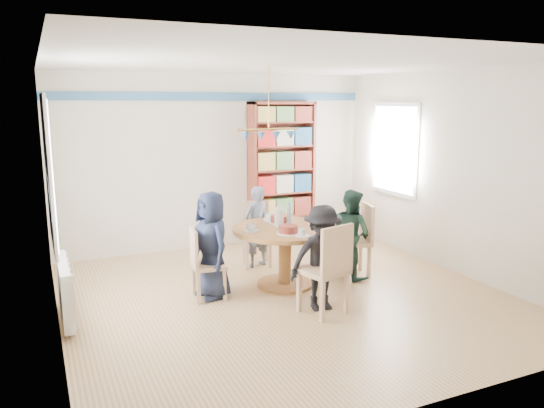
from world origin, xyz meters
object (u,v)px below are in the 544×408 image
dining_table (285,243)px  person_far (256,226)px  person_right (351,234)px  bookshelf (282,174)px  chair_near (329,266)px  radiator (65,290)px  chair_left (203,261)px  chair_right (359,236)px  person_near (322,258)px  person_left (212,245)px  chair_far (256,230)px

dining_table → person_far: size_ratio=1.14×
person_right → bookshelf: size_ratio=0.51×
chair_near → person_right: person_right is taller
dining_table → chair_near: size_ratio=1.28×
radiator → chair_left: (1.50, 0.03, 0.11)m
chair_right → dining_table: bearing=179.0°
dining_table → chair_left: size_ratio=1.54×
dining_table → person_near: size_ratio=1.10×
chair_left → dining_table: bearing=0.8°
chair_near → bookshelf: (0.87, 3.03, 0.56)m
radiator → person_left: person_left is taller
chair_left → person_near: bearing=-37.1°
chair_left → person_right: (2.00, -0.03, 0.12)m
person_left → dining_table: bearing=79.9°
chair_left → chair_right: chair_right is taller
radiator → chair_near: bearing=-20.8°
radiator → person_far: person_far is taller
chair_right → person_near: person_near is taller
person_far → bookshelf: bookshelf is taller
chair_right → radiator: bearing=-179.5°
person_far → bookshelf: size_ratio=0.50×
radiator → person_right: (3.50, 0.00, 0.23)m
dining_table → chair_near: chair_near is taller
chair_far → person_right: size_ratio=0.76×
chair_left → person_near: size_ratio=0.72×
person_right → bookshelf: 2.11m
person_left → person_right: size_ratio=1.08×
dining_table → chair_far: size_ratio=1.46×
person_left → person_far: 1.29m
chair_near → person_far: bearing=91.0°
chair_near → person_right: 1.35m
chair_far → person_left: (-0.97, -0.98, 0.14)m
person_right → chair_left: bearing=76.7°
chair_far → person_near: 1.84m
person_right → bookshelf: bookshelf is taller
bookshelf → person_right: bearing=-88.9°
dining_table → bookshelf: (0.89, 1.99, 0.56)m
chair_near → bookshelf: 3.20m
chair_far → person_right: bearing=-48.5°
person_left → person_right: (1.88, -0.06, -0.05)m
person_right → person_near: person_near is taller
bookshelf → person_left: bearing=-132.9°
person_left → person_near: bearing=39.4°
dining_table → person_near: bearing=-87.2°
dining_table → chair_far: 0.99m
dining_table → chair_right: bearing=-1.0°
chair_near → bookshelf: bearing=73.9°
chair_near → person_far: person_far is taller
chair_left → person_right: 2.01m
chair_right → bookshelf: bearing=95.1°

